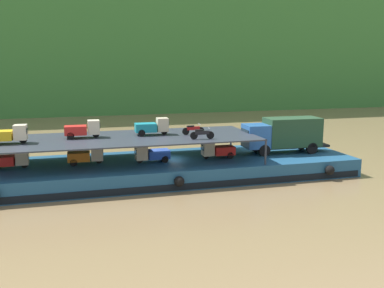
{
  "coord_description": "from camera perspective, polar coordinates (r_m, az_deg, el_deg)",
  "views": [
    {
      "loc": [
        -7.43,
        -34.5,
        9.39
      ],
      "look_at": [
        2.24,
        0.0,
        2.7
      ],
      "focal_mm": 40.98,
      "sensor_mm": 36.0,
      "label": 1
    }
  ],
  "objects": [
    {
      "name": "mini_truck_lower_aft",
      "position": [
        35.42,
        -13.62,
        -1.45
      ],
      "size": [
        2.78,
        1.27,
        1.38
      ],
      "color": "orange",
      "rests_on": "cargo_barge"
    },
    {
      "name": "ground_plane",
      "position": [
        36.52,
        -3.4,
        -4.34
      ],
      "size": [
        400.0,
        400.0,
        0.0
      ],
      "primitive_type": "plane",
      "color": "olive"
    },
    {
      "name": "mini_truck_upper_stern",
      "position": [
        34.79,
        -22.77,
        1.15
      ],
      "size": [
        2.79,
        1.28,
        1.38
      ],
      "color": "gold",
      "rests_on": "cargo_rack"
    },
    {
      "name": "mini_truck_upper_mid",
      "position": [
        35.67,
        -14.01,
        1.88
      ],
      "size": [
        2.76,
        1.23,
        1.38
      ],
      "color": "red",
      "rests_on": "cargo_rack"
    },
    {
      "name": "mini_truck_lower_fore",
      "position": [
        36.64,
        3.32,
        -0.77
      ],
      "size": [
        2.75,
        1.22,
        1.38
      ],
      "color": "red",
      "rests_on": "cargo_barge"
    },
    {
      "name": "covered_lorry",
      "position": [
        39.4,
        11.87,
        1.3
      ],
      "size": [
        7.92,
        2.54,
        3.1
      ],
      "color": "#285BA3",
      "rests_on": "cargo_barge"
    },
    {
      "name": "mini_truck_lower_mid",
      "position": [
        35.21,
        -5.28,
        -1.27
      ],
      "size": [
        2.77,
        1.26,
        1.38
      ],
      "color": "#1E47B7",
      "rests_on": "cargo_barge"
    },
    {
      "name": "mini_truck_lower_stern",
      "position": [
        35.68,
        -22.57,
        -1.89
      ],
      "size": [
        2.75,
        1.21,
        1.38
      ],
      "color": "red",
      "rests_on": "cargo_barge"
    },
    {
      "name": "motorcycle_upper_centre",
      "position": [
        36.27,
        0.13,
        1.92
      ],
      "size": [
        1.9,
        0.55,
        0.87
      ],
      "color": "black",
      "rests_on": "cargo_rack"
    },
    {
      "name": "mini_truck_upper_fore",
      "position": [
        36.19,
        -5.18,
        2.27
      ],
      "size": [
        2.76,
        1.24,
        1.38
      ],
      "color": "teal",
      "rests_on": "cargo_rack"
    },
    {
      "name": "cargo_rack",
      "position": [
        35.2,
        -9.51,
        0.69
      ],
      "size": [
        22.05,
        7.8,
        2.0
      ],
      "color": "#2D333D",
      "rests_on": "cargo_barge"
    },
    {
      "name": "cargo_barge",
      "position": [
        36.31,
        -3.4,
        -3.21
      ],
      "size": [
        31.25,
        9.22,
        1.5
      ],
      "color": "navy",
      "rests_on": "ground"
    },
    {
      "name": "motorcycle_upper_port",
      "position": [
        34.07,
        1.3,
        1.36
      ],
      "size": [
        1.9,
        0.55,
        0.87
      ],
      "color": "black",
      "rests_on": "cargo_rack"
    }
  ]
}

